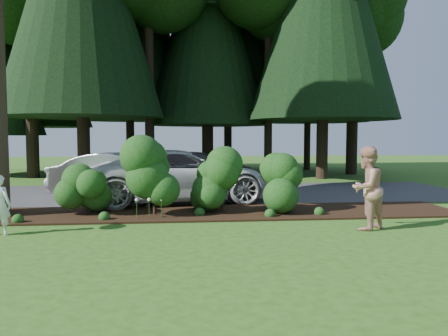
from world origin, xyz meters
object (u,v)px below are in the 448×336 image
at_px(car_white_suv, 182,176).
at_px(car_dark_suv, 199,169).
at_px(adult, 366,188).
at_px(car_silver_wagon, 121,176).
at_px(child, 0,205).

relative_size(car_white_suv, car_dark_suv, 1.19).
bearing_deg(car_white_suv, adult, -146.83).
bearing_deg(car_silver_wagon, child, 167.10).
relative_size(car_silver_wagon, child, 3.57).
relative_size(car_silver_wagon, car_dark_suv, 0.93).
distance_m(car_silver_wagon, child, 5.58).
bearing_deg(adult, car_white_suv, -81.73).
xyz_separation_m(child, adult, (7.87, -0.22, 0.29)).
relative_size(child, adult, 0.69).
xyz_separation_m(car_dark_suv, adult, (3.31, -8.93, 0.18)).
relative_size(car_dark_suv, child, 3.84).
bearing_deg(car_dark_suv, car_white_suv, 175.10).
distance_m(car_white_suv, adult, 6.04).
distance_m(car_silver_wagon, adult, 8.18).
height_order(car_white_suv, car_dark_suv, car_white_suv).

